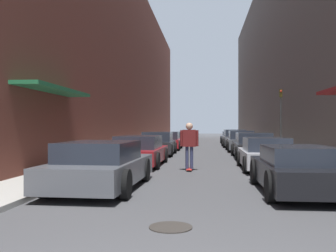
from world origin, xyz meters
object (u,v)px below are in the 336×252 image
(skateboarder, at_px, (189,141))
(parked_car_right_4, at_px, (234,139))
(parked_car_right_5, at_px, (231,138))
(traffic_light, at_px, (281,114))
(parked_car_right_2, at_px, (253,146))
(parked_car_left_1, at_px, (140,151))
(parked_car_left_0, at_px, (101,166))
(parked_car_right_1, at_px, (265,154))
(parked_car_right_0, at_px, (297,170))
(parked_car_left_2, at_px, (158,144))
(parked_car_right_3, at_px, (241,141))
(parked_car_left_4, at_px, (173,139))
(parked_car_left_3, at_px, (167,141))
(manhole_cover, at_px, (171,227))

(skateboarder, bearing_deg, parked_car_right_4, 79.99)
(parked_car_right_5, relative_size, skateboarder, 2.34)
(traffic_light, bearing_deg, parked_car_right_2, -131.46)
(parked_car_right_2, relative_size, parked_car_right_4, 1.12)
(parked_car_left_1, bearing_deg, parked_car_left_0, -89.74)
(parked_car_left_0, distance_m, traffic_light, 14.11)
(parked_car_right_1, bearing_deg, parked_car_left_0, -135.66)
(parked_car_right_2, xyz_separation_m, parked_car_right_5, (-0.02, 15.79, -0.05))
(parked_car_right_0, relative_size, traffic_light, 1.16)
(parked_car_left_2, height_order, parked_car_right_3, parked_car_right_3)
(skateboarder, bearing_deg, traffic_light, 58.57)
(parked_car_right_5, height_order, traffic_light, traffic_light)
(parked_car_left_2, distance_m, parked_car_right_2, 5.36)
(parked_car_left_0, bearing_deg, traffic_light, 60.29)
(parked_car_left_4, height_order, parked_car_right_4, parked_car_right_4)
(parked_car_left_1, xyz_separation_m, parked_car_left_3, (0.03, 11.03, 0.00))
(parked_car_right_2, relative_size, manhole_cover, 6.75)
(parked_car_right_1, distance_m, parked_car_right_2, 5.30)
(parked_car_left_1, bearing_deg, skateboarder, -36.56)
(parked_car_right_0, distance_m, parked_car_right_2, 10.24)
(parked_car_right_5, bearing_deg, parked_car_right_0, -90.45)
(parked_car_left_3, distance_m, manhole_cover, 20.52)
(parked_car_right_4, bearing_deg, parked_car_left_1, -108.77)
(parked_car_left_0, height_order, parked_car_right_4, parked_car_right_4)
(parked_car_left_1, relative_size, traffic_light, 1.28)
(traffic_light, bearing_deg, parked_car_right_1, -105.25)
(traffic_light, bearing_deg, skateboarder, -121.43)
(parked_car_right_2, xyz_separation_m, traffic_light, (1.80, 2.04, 1.71))
(parked_car_right_1, height_order, manhole_cover, parked_car_right_1)
(parked_car_left_3, bearing_deg, parked_car_right_2, -52.71)
(parked_car_right_1, bearing_deg, parked_car_left_2, 125.77)
(parked_car_left_3, distance_m, parked_car_right_3, 5.22)
(parked_car_left_0, bearing_deg, parked_car_left_4, 90.04)
(manhole_cover, bearing_deg, parked_car_left_4, 94.88)
(parked_car_right_2, xyz_separation_m, manhole_cover, (-3.00, -13.65, -0.62))
(parked_car_left_4, distance_m, parked_car_right_1, 17.61)
(parked_car_right_3, bearing_deg, parked_car_right_4, 90.18)
(parked_car_left_2, height_order, parked_car_left_3, parked_car_left_2)
(parked_car_right_2, bearing_deg, parked_car_right_0, -91.24)
(parked_car_right_1, xyz_separation_m, parked_car_right_2, (0.19, 5.29, 0.05))
(parked_car_left_3, relative_size, parked_car_right_1, 1.03)
(parked_car_left_2, distance_m, parked_car_right_4, 10.25)
(parked_car_right_2, relative_size, skateboarder, 2.67)
(parked_car_right_0, distance_m, parked_car_right_4, 20.74)
(parked_car_left_0, height_order, parked_car_left_1, parked_car_left_1)
(parked_car_right_5, relative_size, manhole_cover, 5.90)
(parked_car_right_1, distance_m, manhole_cover, 8.84)
(parked_car_left_0, xyz_separation_m, parked_car_right_2, (5.14, 10.12, 0.03))
(parked_car_right_1, distance_m, skateboarder, 2.94)
(parked_car_left_2, bearing_deg, parked_car_left_3, 90.11)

